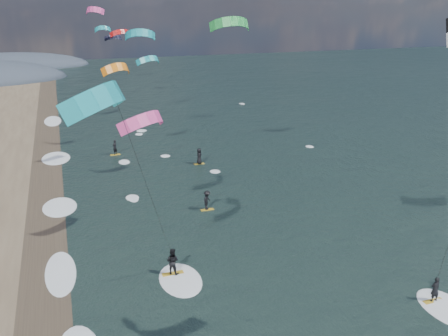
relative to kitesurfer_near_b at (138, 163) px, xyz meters
name	(u,v)px	position (x,y,z in m)	size (l,w,h in m)	color
wet_sand_strip	(44,322)	(-5.39, 1.71, -9.08)	(3.00, 240.00, 0.00)	#382D23
kitesurfer_near_b	(138,163)	(0.00, 0.00, 0.00)	(6.89, 9.36, 13.93)	#B99120
far_kitesurfers	(184,173)	(7.17, 20.45, -8.22)	(9.11, 18.63, 1.73)	#B99120
bg_kite_field	(133,41)	(6.42, 44.11, 2.05)	(12.69, 72.76, 7.84)	#D83F8C
shoreline_surf	(64,274)	(-4.19, 6.46, -9.08)	(2.40, 79.40, 0.11)	white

